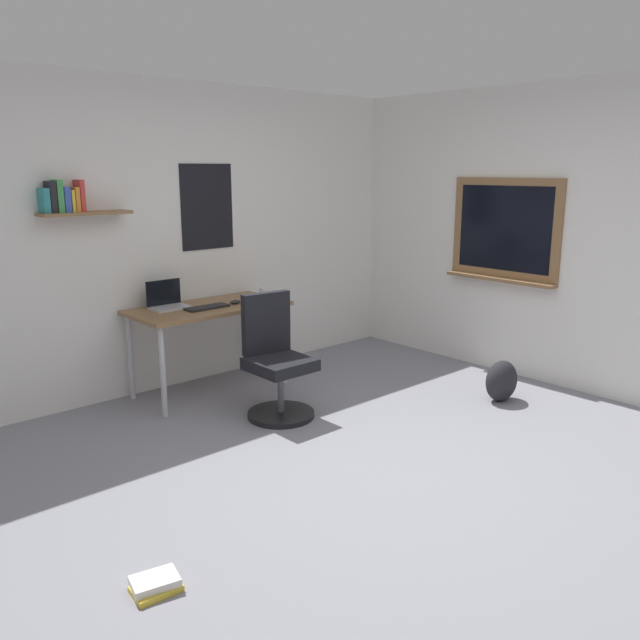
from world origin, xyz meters
TOP-DOWN VIEW (x-y plane):
  - ground_plane at (0.00, 0.00)m, footprint 5.20×5.20m
  - wall_back at (-0.01, 2.45)m, footprint 5.00×0.30m
  - wall_right at (2.45, 0.03)m, footprint 0.22×5.00m
  - desk at (0.04, 2.04)m, footprint 1.32×0.66m
  - office_chair at (0.12, 1.22)m, footprint 0.52×0.52m
  - laptop at (-0.26, 2.19)m, footprint 0.31×0.21m
  - keyboard at (-0.03, 1.96)m, footprint 0.37×0.13m
  - computer_mouse at (0.25, 1.96)m, footprint 0.10×0.06m
  - coffee_mug at (0.60, 2.01)m, footprint 0.08×0.08m
  - backpack at (1.69, 0.23)m, footprint 0.32×0.22m
  - book_stack_on_floor at (-1.64, -0.12)m, footprint 0.24×0.19m

SIDE VIEW (x-z plane):
  - ground_plane at x=0.00m, z-range 0.00..0.00m
  - book_stack_on_floor at x=-1.64m, z-range 0.00..0.06m
  - backpack at x=1.69m, z-range 0.00..0.34m
  - office_chair at x=0.12m, z-range -0.07..0.88m
  - desk at x=0.04m, z-range 0.30..1.05m
  - keyboard at x=-0.03m, z-range 0.75..0.77m
  - computer_mouse at x=0.25m, z-range 0.75..0.79m
  - coffee_mug at x=0.60m, z-range 0.75..0.84m
  - laptop at x=-0.26m, z-range 0.69..0.92m
  - wall_right at x=2.45m, z-range 0.00..2.60m
  - wall_back at x=-0.01m, z-range 0.00..2.60m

